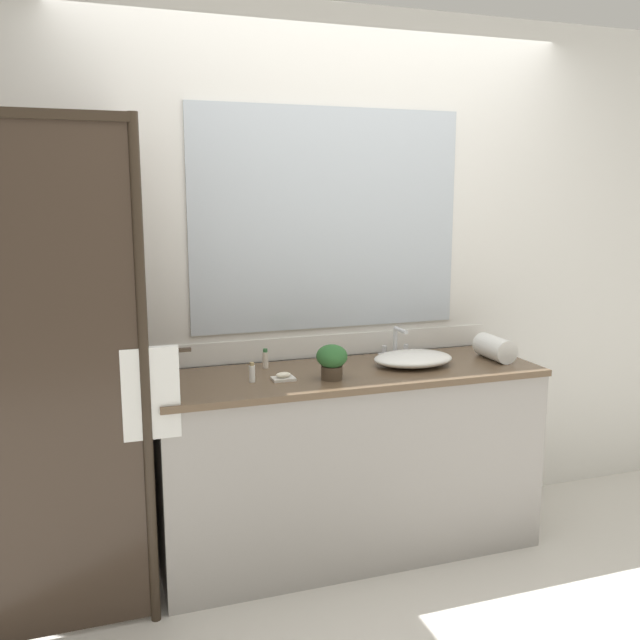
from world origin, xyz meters
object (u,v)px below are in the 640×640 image
at_px(soap_dish, 283,377).
at_px(amenity_bottle_conditioner, 333,362).
at_px(rolled_towel_near_edge, 495,348).
at_px(amenity_bottle_shampoo, 252,373).
at_px(potted_plant, 332,360).
at_px(amenity_bottle_body_wash, 265,359).
at_px(faucet, 396,347).
at_px(sink_basin, 413,359).

bearing_deg(soap_dish, amenity_bottle_conditioner, 19.05).
bearing_deg(rolled_towel_near_edge, amenity_bottle_shampoo, -179.28).
xyz_separation_m(potted_plant, amenity_bottle_shampoo, (-0.35, 0.07, -0.05)).
relative_size(amenity_bottle_conditioner, amenity_bottle_body_wash, 0.94).
bearing_deg(faucet, potted_plant, -146.31).
bearing_deg(amenity_bottle_shampoo, sink_basin, 2.52).
height_order(faucet, amenity_bottle_conditioner, faucet).
xyz_separation_m(sink_basin, amenity_bottle_body_wash, (-0.68, 0.19, 0.01)).
xyz_separation_m(faucet, rolled_towel_near_edge, (0.44, -0.22, 0.01)).
distance_m(faucet, soap_dish, 0.71).
bearing_deg(faucet, amenity_bottle_body_wash, -179.10).
distance_m(potted_plant, rolled_towel_near_edge, 0.90).
height_order(potted_plant, soap_dish, potted_plant).
bearing_deg(amenity_bottle_body_wash, faucet, 0.90).
xyz_separation_m(amenity_bottle_conditioner, amenity_bottle_body_wash, (-0.29, 0.15, 0.00)).
bearing_deg(amenity_bottle_body_wash, amenity_bottle_shampoo, -117.82).
bearing_deg(amenity_bottle_body_wash, potted_plant, -51.97).
relative_size(soap_dish, amenity_bottle_shampoo, 1.14).
distance_m(potted_plant, amenity_bottle_shampoo, 0.36).
distance_m(faucet, amenity_bottle_body_wash, 0.68).
height_order(faucet, amenity_bottle_body_wash, faucet).
xyz_separation_m(sink_basin, soap_dish, (-0.66, -0.05, -0.02)).
xyz_separation_m(faucet, potted_plant, (-0.45, -0.30, 0.04)).
distance_m(faucet, potted_plant, 0.55).
bearing_deg(amenity_bottle_conditioner, faucet, 21.63).
height_order(amenity_bottle_shampoo, amenity_bottle_body_wash, amenity_bottle_body_wash).
relative_size(sink_basin, amenity_bottle_body_wash, 4.21).
relative_size(potted_plant, amenity_bottle_shampoo, 1.79).
bearing_deg(amenity_bottle_conditioner, amenity_bottle_body_wash, 153.43).
height_order(sink_basin, rolled_towel_near_edge, rolled_towel_near_edge).
bearing_deg(amenity_bottle_body_wash, sink_basin, -15.21).
bearing_deg(amenity_bottle_body_wash, rolled_towel_near_edge, -10.39).
bearing_deg(potted_plant, sink_basin, 13.20).
distance_m(faucet, amenity_bottle_shampoo, 0.83).
bearing_deg(sink_basin, amenity_bottle_conditioner, 174.11).
xyz_separation_m(amenity_bottle_shampoo, amenity_bottle_body_wash, (0.12, 0.22, 0.00)).
distance_m(amenity_bottle_conditioner, amenity_bottle_shampoo, 0.41).
height_order(amenity_bottle_shampoo, rolled_towel_near_edge, rolled_towel_near_edge).
relative_size(amenity_bottle_shampoo, rolled_towel_near_edge, 0.39).
distance_m(faucet, amenity_bottle_conditioner, 0.42).
relative_size(potted_plant, rolled_towel_near_edge, 0.69).
xyz_separation_m(potted_plant, rolled_towel_near_edge, (0.89, 0.09, -0.03)).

